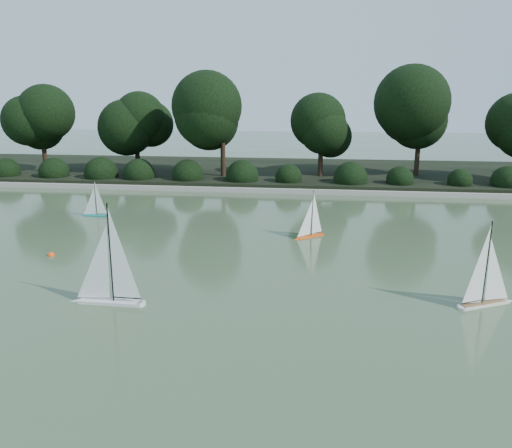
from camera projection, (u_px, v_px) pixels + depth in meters
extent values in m
plane|color=#354529|center=(269.00, 280.00, 10.01)|extent=(80.00, 80.00, 0.00)
cube|color=gray|center=(293.00, 191.00, 18.63)|extent=(40.00, 0.35, 0.18)
cube|color=black|center=(298.00, 173.00, 22.45)|extent=(40.00, 8.00, 0.30)
cylinder|color=black|center=(45.00, 161.00, 21.89)|extent=(0.20, 0.20, 1.51)
sphere|color=black|center=(41.00, 118.00, 21.42)|extent=(2.38, 2.38, 2.38)
cylinder|color=black|center=(138.00, 162.00, 22.00)|extent=(0.20, 0.20, 1.37)
sphere|color=black|center=(136.00, 123.00, 21.57)|extent=(2.24, 2.24, 2.24)
cylinder|color=black|center=(223.00, 163.00, 20.62)|extent=(0.20, 0.20, 1.66)
sphere|color=black|center=(222.00, 113.00, 20.11)|extent=(2.66, 2.66, 2.66)
cylinder|color=black|center=(320.00, 168.00, 20.67)|extent=(0.20, 0.20, 1.26)
sphere|color=black|center=(321.00, 129.00, 20.27)|extent=(2.10, 2.10, 2.10)
cylinder|color=black|center=(417.00, 162.00, 20.81)|extent=(0.20, 0.20, 1.73)
sphere|color=black|center=(421.00, 109.00, 20.27)|extent=(2.80, 2.80, 2.80)
sphere|color=black|center=(7.00, 172.00, 20.84)|extent=(1.10, 1.10, 1.10)
sphere|color=black|center=(52.00, 173.00, 20.60)|extent=(1.10, 1.10, 1.10)
sphere|color=black|center=(98.00, 174.00, 20.36)|extent=(1.10, 1.10, 1.10)
sphere|color=black|center=(146.00, 174.00, 20.12)|extent=(1.10, 1.10, 1.10)
sphere|color=black|center=(194.00, 175.00, 19.88)|extent=(1.10, 1.10, 1.10)
sphere|color=black|center=(243.00, 176.00, 19.64)|extent=(1.10, 1.10, 1.10)
sphere|color=black|center=(294.00, 177.00, 19.40)|extent=(1.10, 1.10, 1.10)
sphere|color=black|center=(346.00, 179.00, 19.16)|extent=(1.10, 1.10, 1.10)
sphere|color=black|center=(400.00, 180.00, 18.92)|extent=(1.10, 1.10, 1.10)
sphere|color=black|center=(454.00, 181.00, 18.68)|extent=(1.10, 1.10, 1.10)
sphere|color=black|center=(510.00, 182.00, 18.44)|extent=(1.10, 1.10, 1.10)
cube|color=silver|center=(111.00, 300.00, 8.87)|extent=(1.15, 0.25, 0.11)
cone|color=silver|center=(76.00, 298.00, 8.96)|extent=(0.23, 0.23, 0.23)
cylinder|color=silver|center=(141.00, 302.00, 8.79)|extent=(0.14, 0.14, 0.11)
cylinder|color=black|center=(110.00, 250.00, 8.62)|extent=(0.02, 0.02, 1.77)
cylinder|color=black|center=(127.00, 295.00, 8.80)|extent=(0.53, 0.03, 0.02)
cube|color=silver|center=(484.00, 303.00, 8.79)|extent=(0.95, 0.60, 0.10)
cone|color=silver|center=(509.00, 299.00, 8.97)|extent=(0.26, 0.26, 0.19)
cylinder|color=silver|center=(461.00, 307.00, 8.64)|extent=(0.16, 0.16, 0.10)
cube|color=olive|center=(484.00, 300.00, 8.78)|extent=(0.86, 0.52, 0.01)
cylinder|color=black|center=(487.00, 260.00, 8.57)|extent=(0.03, 0.03, 1.50)
cylinder|color=black|center=(473.00, 299.00, 8.68)|extent=(0.41, 0.21, 0.02)
cube|color=#F55510|center=(310.00, 235.00, 12.99)|extent=(0.70, 0.62, 0.08)
cone|color=#F55510|center=(296.00, 238.00, 12.75)|extent=(0.22, 0.22, 0.16)
cylinder|color=#F55510|center=(322.00, 233.00, 13.19)|extent=(0.13, 0.13, 0.08)
cylinder|color=black|center=(312.00, 211.00, 12.84)|extent=(0.02, 0.02, 1.21)
cylinder|color=black|center=(316.00, 231.00, 13.07)|extent=(0.28, 0.24, 0.01)
cube|color=#107F7F|center=(96.00, 215.00, 15.19)|extent=(0.71, 0.15, 0.07)
cone|color=#107F7F|center=(83.00, 215.00, 15.24)|extent=(0.14, 0.14, 0.14)
cylinder|color=#107F7F|center=(107.00, 215.00, 15.16)|extent=(0.09, 0.09, 0.07)
cylinder|color=black|center=(96.00, 196.00, 15.04)|extent=(0.01, 0.01, 1.10)
cylinder|color=black|center=(102.00, 213.00, 15.15)|extent=(0.33, 0.02, 0.01)
sphere|color=#F4460C|center=(51.00, 255.00, 11.51)|extent=(0.17, 0.17, 0.17)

